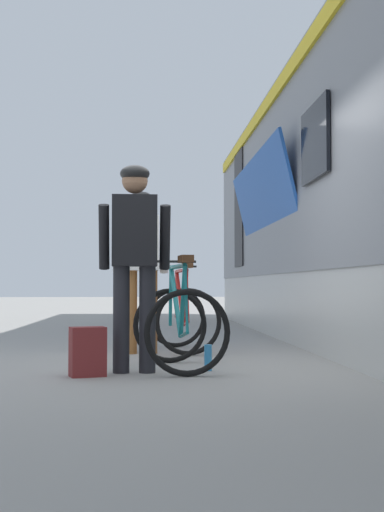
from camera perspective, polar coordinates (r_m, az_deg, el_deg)
ground_plane at (r=6.29m, az=-0.64°, el=-9.15°), size 80.00×80.00×0.00m
cyclist_near_in_white at (r=7.61m, az=-4.19°, el=-0.03°), size 0.62×0.33×1.76m
cyclist_far_in_dark at (r=5.94m, az=-4.72°, el=0.65°), size 0.61×0.31×1.76m
bicycle_near_red at (r=7.85m, az=-0.83°, el=-4.88°), size 0.80×1.13×0.99m
bicycle_far_teal at (r=6.16m, az=-1.13°, el=-5.54°), size 0.82×1.14×0.99m
backpack_on_platform at (r=5.76m, az=-8.53°, el=-7.74°), size 0.32×0.25×0.40m
water_bottle_near_the_bikes at (r=6.09m, az=1.32°, el=-8.31°), size 0.07×0.07×0.23m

